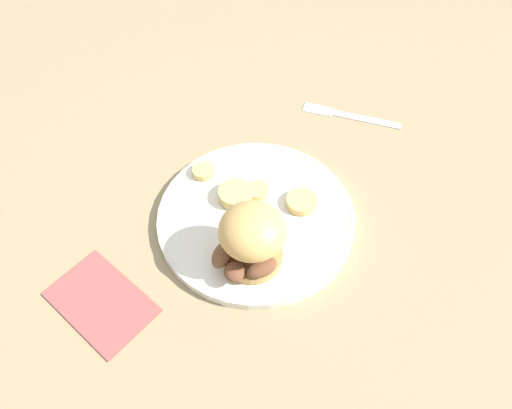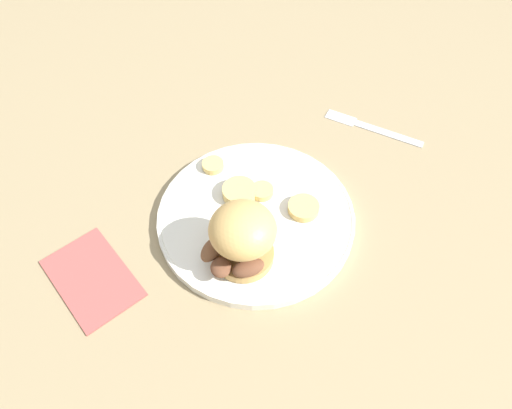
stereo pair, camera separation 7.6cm
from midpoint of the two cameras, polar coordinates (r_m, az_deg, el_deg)
name	(u,v)px [view 1 (the left image)]	position (r m, az deg, el deg)	size (l,w,h in m)	color
ground_plane	(256,220)	(0.79, -2.73, -2.01)	(4.00, 4.00, 0.00)	#937F5B
dinner_plate	(256,217)	(0.78, -2.76, -1.62)	(0.31, 0.31, 0.02)	white
sandwich	(249,238)	(0.69, -3.93, -4.10)	(0.10, 0.12, 0.10)	tan
potato_round_0	(236,194)	(0.79, -5.08, 0.99)	(0.05, 0.05, 0.02)	#DBB766
potato_round_1	(257,190)	(0.80, -2.58, 1.45)	(0.04, 0.04, 0.01)	#DBB766
potato_round_2	(203,171)	(0.83, -8.63, 3.64)	(0.04, 0.04, 0.01)	#DBB766
potato_round_3	(302,202)	(0.78, 2.51, 0.16)	(0.05, 0.05, 0.01)	#DBB766
fork	(350,116)	(0.96, 8.42, 9.88)	(0.18, 0.06, 0.00)	silver
napkin	(101,301)	(0.76, -20.08, -10.58)	(0.15, 0.10, 0.01)	#B24C47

